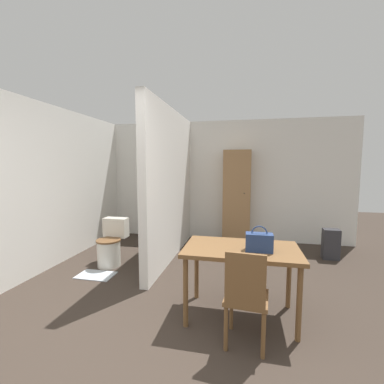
# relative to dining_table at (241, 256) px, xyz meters

# --- Properties ---
(wall_back) EXTENTS (5.55, 0.12, 2.50)m
(wall_back) POSITION_rel_dining_table_xyz_m (-0.62, 2.88, 0.60)
(wall_back) COLOR white
(wall_back) RESTS_ON ground_plane
(wall_left) EXTENTS (0.12, 4.83, 2.50)m
(wall_left) POSITION_rel_dining_table_xyz_m (-2.95, 0.91, 0.60)
(wall_left) COLOR white
(wall_left) RESTS_ON ground_plane
(partition_wall) EXTENTS (0.12, 2.50, 2.50)m
(partition_wall) POSITION_rel_dining_table_xyz_m (-1.21, 1.57, 0.60)
(partition_wall) COLOR white
(partition_wall) RESTS_ON ground_plane
(dining_table) EXTENTS (1.16, 0.68, 0.74)m
(dining_table) POSITION_rel_dining_table_xyz_m (0.00, 0.00, 0.00)
(dining_table) COLOR brown
(dining_table) RESTS_ON ground_plane
(wooden_chair) EXTENTS (0.40, 0.40, 0.88)m
(wooden_chair) POSITION_rel_dining_table_xyz_m (0.05, -0.46, -0.18)
(wooden_chair) COLOR brown
(wooden_chair) RESTS_ON ground_plane
(toilet) EXTENTS (0.38, 0.52, 0.72)m
(toilet) POSITION_rel_dining_table_xyz_m (-2.05, 1.02, -0.34)
(toilet) COLOR silver
(toilet) RESTS_ON ground_plane
(handbag) EXTENTS (0.26, 0.13, 0.25)m
(handbag) POSITION_rel_dining_table_xyz_m (0.17, -0.08, 0.18)
(handbag) COLOR navy
(handbag) RESTS_ON dining_table
(wooden_cabinet) EXTENTS (0.54, 0.36, 1.88)m
(wooden_cabinet) POSITION_rel_dining_table_xyz_m (-0.15, 2.64, 0.29)
(wooden_cabinet) COLOR #997047
(wooden_cabinet) RESTS_ON ground_plane
(bath_mat) EXTENTS (0.52, 0.33, 0.01)m
(bath_mat) POSITION_rel_dining_table_xyz_m (-2.05, 0.58, -0.65)
(bath_mat) COLOR #B2BCC6
(bath_mat) RESTS_ON ground_plane
(space_heater) EXTENTS (0.26, 0.18, 0.51)m
(space_heater) POSITION_rel_dining_table_xyz_m (1.46, 2.01, -0.40)
(space_heater) COLOR #2D2D33
(space_heater) RESTS_ON ground_plane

